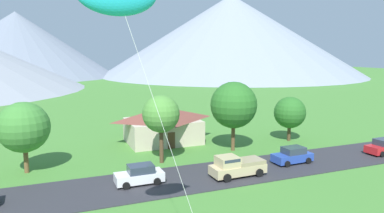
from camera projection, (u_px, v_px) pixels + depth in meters
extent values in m
cube|color=#2D2D33|center=(179.00, 179.00, 32.50)|extent=(160.00, 7.13, 0.08)
cone|color=gray|center=(231.00, 35.00, 172.65)|extent=(124.60, 124.60, 38.06)
cone|color=slate|center=(17.00, 45.00, 158.49)|extent=(85.12, 85.12, 28.71)
cube|color=beige|center=(163.00, 131.00, 45.81)|extent=(8.86, 6.78, 2.94)
pyramid|color=brown|center=(163.00, 113.00, 45.46)|extent=(9.57, 7.32, 1.62)
cube|color=brown|center=(171.00, 141.00, 42.76)|extent=(0.90, 0.06, 2.00)
cylinder|color=#4C3823|center=(161.00, 145.00, 37.28)|extent=(0.44, 0.44, 3.75)
sphere|color=#4C8938|center=(161.00, 114.00, 36.77)|extent=(3.88, 3.88, 3.88)
cylinder|color=#4C3823|center=(289.00, 132.00, 46.61)|extent=(0.44, 0.44, 2.20)
sphere|color=#286623|center=(290.00, 112.00, 46.21)|extent=(4.08, 4.08, 4.08)
cylinder|color=brown|center=(233.00, 136.00, 41.94)|extent=(0.44, 0.44, 3.39)
sphere|color=#286623|center=(234.00, 105.00, 41.36)|extent=(5.42, 5.42, 5.42)
cylinder|color=brown|center=(26.00, 159.00, 34.29)|extent=(0.44, 0.44, 2.66)
sphere|color=#3D7F33|center=(24.00, 127.00, 33.81)|extent=(4.83, 4.83, 4.83)
cube|color=red|center=(383.00, 148.00, 40.53)|extent=(4.28, 1.99, 0.80)
cylinder|color=black|center=(382.00, 154.00, 39.19)|extent=(0.65, 0.27, 0.64)
cylinder|color=black|center=(368.00, 150.00, 40.84)|extent=(0.65, 0.27, 0.64)
cylinder|color=black|center=(384.00, 147.00, 41.96)|extent=(0.65, 0.27, 0.64)
cube|color=white|center=(139.00, 177.00, 31.32)|extent=(4.21, 1.81, 0.80)
cube|color=#2D3847|center=(141.00, 169.00, 31.26)|extent=(2.21, 1.59, 0.68)
cylinder|color=black|center=(126.00, 186.00, 30.02)|extent=(0.64, 0.24, 0.64)
cylinder|color=black|center=(122.00, 179.00, 31.70)|extent=(0.64, 0.24, 0.64)
cylinder|color=black|center=(157.00, 181.00, 31.02)|extent=(0.64, 0.24, 0.64)
cylinder|color=black|center=(151.00, 175.00, 32.71)|extent=(0.64, 0.24, 0.64)
cube|color=#2847A8|center=(292.00, 157.00, 37.13)|extent=(4.26, 1.95, 0.80)
cube|color=#2D3847|center=(294.00, 150.00, 37.08)|extent=(2.26, 1.66, 0.68)
cylinder|color=black|center=(287.00, 164.00, 35.80)|extent=(0.65, 0.26, 0.64)
cylinder|color=black|center=(276.00, 159.00, 37.46)|extent=(0.65, 0.26, 0.64)
cylinder|color=black|center=(308.00, 161.00, 36.89)|extent=(0.65, 0.26, 0.64)
cylinder|color=black|center=(296.00, 156.00, 38.55)|extent=(0.65, 0.26, 0.64)
cube|color=#C6B284|center=(238.00, 169.00, 33.25)|extent=(5.26, 2.16, 0.84)
cube|color=#C6B284|center=(228.00, 161.00, 32.68)|extent=(1.96, 1.90, 0.90)
cube|color=#2D3847|center=(228.00, 158.00, 32.64)|extent=(1.67, 1.93, 0.28)
cube|color=tan|center=(248.00, 161.00, 33.62)|extent=(2.76, 2.04, 0.36)
cylinder|color=black|center=(227.00, 178.00, 31.70)|extent=(0.77, 0.30, 0.76)
cylinder|color=black|center=(216.00, 171.00, 33.54)|extent=(0.77, 0.30, 0.76)
cylinder|color=black|center=(259.00, 173.00, 33.05)|extent=(0.77, 0.30, 0.76)
cylinder|color=black|center=(247.00, 166.00, 34.90)|extent=(0.77, 0.30, 0.76)
cylinder|color=silver|center=(166.00, 137.00, 15.72)|extent=(3.32, 3.60, 12.65)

